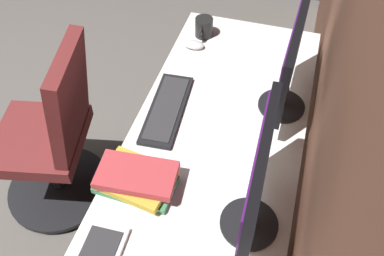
{
  "coord_description": "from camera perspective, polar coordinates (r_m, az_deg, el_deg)",
  "views": [
    {
      "loc": [
        0.92,
        1.93,
        2.02
      ],
      "look_at": [
        0.02,
        1.66,
        0.95
      ],
      "focal_mm": 39.18,
      "sensor_mm": 36.0,
      "label": 1
    }
  ],
  "objects": [
    {
      "name": "desk",
      "position": [
        1.65,
        1.68,
        -7.01
      ],
      "size": [
        1.98,
        0.69,
        0.73
      ],
      "color": "white",
      "rests_on": "ground"
    },
    {
      "name": "book_stack_near",
      "position": [
        1.53,
        -7.61,
        -6.89
      ],
      "size": [
        0.23,
        0.3,
        0.08
      ],
      "color": "#3D8456",
      "rests_on": "desk"
    },
    {
      "name": "coffee_mug",
      "position": [
        2.16,
        1.63,
        13.53
      ],
      "size": [
        0.13,
        0.09,
        0.1
      ],
      "color": "black",
      "rests_on": "desk"
    },
    {
      "name": "monitor_secondary",
      "position": [
        1.69,
        13.21,
        8.5
      ],
      "size": [
        0.48,
        0.2,
        0.41
      ],
      "color": "black",
      "rests_on": "desk"
    },
    {
      "name": "monitor_primary",
      "position": [
        1.27,
        8.75,
        -7.45
      ],
      "size": [
        0.51,
        0.2,
        0.43
      ],
      "color": "black",
      "rests_on": "desk"
    },
    {
      "name": "wall_back",
      "position": [
        1.19,
        22.56,
        7.02
      ],
      "size": [
        4.84,
        0.1,
        2.6
      ],
      "primitive_type": "cube",
      "color": "brown",
      "rests_on": "ground"
    },
    {
      "name": "office_chair",
      "position": [
        2.14,
        -18.21,
        -1.66
      ],
      "size": [
        0.56,
        0.59,
        0.97
      ],
      "color": "maroon",
      "rests_on": "ground"
    },
    {
      "name": "mouse_main",
      "position": [
        2.1,
        0.22,
        11.29
      ],
      "size": [
        0.06,
        0.1,
        0.03
      ],
      "primitive_type": "ellipsoid",
      "color": "silver",
      "rests_on": "desk"
    },
    {
      "name": "keyboard_spare",
      "position": [
        1.79,
        -3.45,
        2.62
      ],
      "size": [
        0.43,
        0.17,
        0.02
      ],
      "color": "black",
      "rests_on": "desk"
    }
  ]
}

